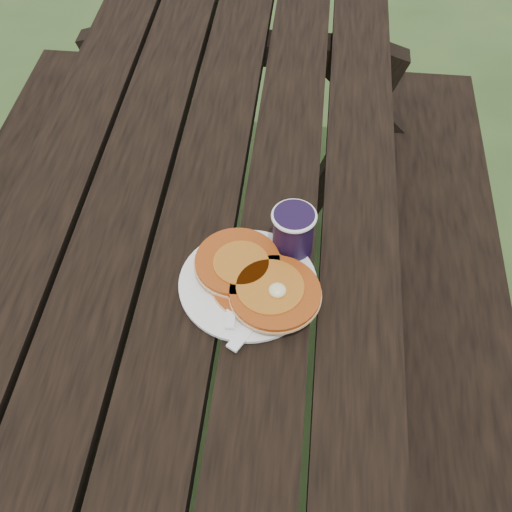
# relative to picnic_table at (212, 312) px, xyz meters

# --- Properties ---
(ground) EXTENTS (60.00, 60.00, 0.00)m
(ground) POSITION_rel_picnic_table_xyz_m (0.00, 0.00, -0.37)
(ground) COLOR #28411B
(ground) RESTS_ON ground
(picnic_table) EXTENTS (1.36, 1.80, 0.75)m
(picnic_table) POSITION_rel_picnic_table_xyz_m (0.00, 0.00, 0.00)
(picnic_table) COLOR black
(picnic_table) RESTS_ON ground
(plate) EXTENTS (0.27, 0.27, 0.01)m
(plate) POSITION_rel_picnic_table_xyz_m (0.11, -0.19, 0.39)
(plate) COLOR white
(plate) RESTS_ON picnic_table
(pancake_stack) EXTENTS (0.22, 0.21, 0.04)m
(pancake_stack) POSITION_rel_picnic_table_xyz_m (0.13, -0.20, 0.41)
(pancake_stack) COLOR #B04813
(pancake_stack) RESTS_ON plate
(knife) EXTENTS (0.11, 0.17, 0.00)m
(knife) POSITION_rel_picnic_table_xyz_m (0.14, -0.25, 0.39)
(knife) COLOR white
(knife) RESTS_ON plate
(fork) EXTENTS (0.04, 0.16, 0.01)m
(fork) POSITION_rel_picnic_table_xyz_m (0.09, -0.24, 0.40)
(fork) COLOR white
(fork) RESTS_ON plate
(coffee_cup) EXTENTS (0.08, 0.08, 0.09)m
(coffee_cup) POSITION_rel_picnic_table_xyz_m (0.18, -0.10, 0.44)
(coffee_cup) COLOR black
(coffee_cup) RESTS_ON picnic_table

